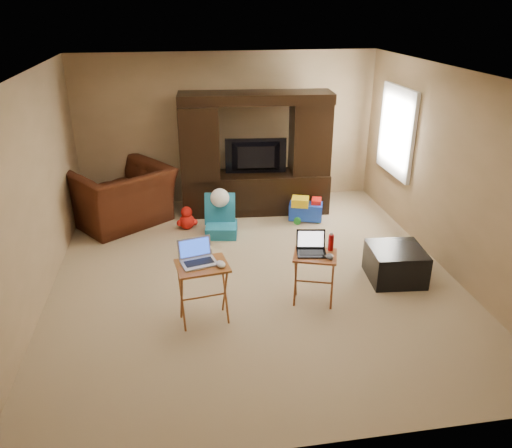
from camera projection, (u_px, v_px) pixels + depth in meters
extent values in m
plane|color=#CBB38C|center=(254.00, 274.00, 6.42)|extent=(5.50, 5.50, 0.00)
plane|color=silver|center=(253.00, 74.00, 5.40)|extent=(5.50, 5.50, 0.00)
plane|color=tan|center=(228.00, 129.00, 8.39)|extent=(5.00, 0.00, 5.00)
plane|color=tan|center=(315.00, 314.00, 3.43)|extent=(5.00, 0.00, 5.00)
plane|color=tan|center=(32.00, 195.00, 5.55)|extent=(0.00, 5.50, 5.50)
plane|color=tan|center=(449.00, 172.00, 6.28)|extent=(0.00, 5.50, 5.50)
plane|color=white|center=(398.00, 131.00, 7.61)|extent=(0.00, 1.20, 1.20)
cube|color=white|center=(397.00, 131.00, 7.61)|extent=(0.06, 1.14, 1.34)
cube|color=black|center=(256.00, 154.00, 7.99)|extent=(2.42, 0.77, 1.95)
imported|color=black|center=(256.00, 157.00, 7.97)|extent=(1.00, 0.23, 0.57)
imported|color=#4C2010|center=(122.00, 197.00, 7.72)|extent=(1.83, 1.79, 0.90)
cube|color=black|center=(395.00, 264.00, 6.25)|extent=(0.71, 0.71, 0.42)
cube|color=#975224|center=(204.00, 293.00, 5.36)|extent=(0.59, 0.50, 0.70)
cube|color=#9E4F26|center=(314.00, 279.00, 5.71)|extent=(0.58, 0.52, 0.62)
cube|color=#AEAEB3|center=(199.00, 254.00, 5.19)|extent=(0.42, 0.38, 0.24)
cube|color=black|center=(312.00, 244.00, 5.55)|extent=(0.37, 0.32, 0.24)
ellipsoid|color=silver|center=(221.00, 264.00, 5.17)|extent=(0.12, 0.16, 0.06)
ellipsoid|color=#414146|center=(330.00, 257.00, 5.48)|extent=(0.10, 0.14, 0.05)
cylinder|color=#B40B0C|center=(331.00, 242.00, 5.64)|extent=(0.06, 0.06, 0.19)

